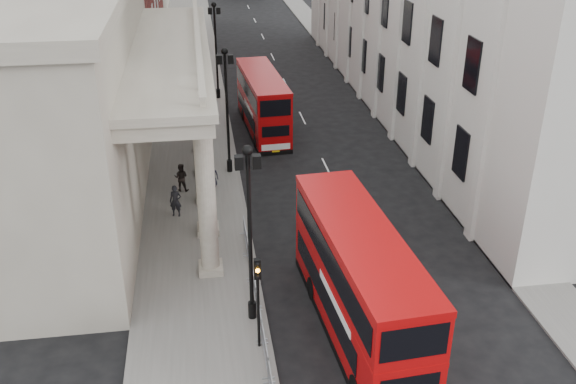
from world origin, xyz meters
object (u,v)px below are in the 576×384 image
object	(u,v)px
lamp_post_mid	(227,103)
pedestrian_c	(212,175)
bus_near	(359,280)
traffic_light	(258,287)
bus_far	(263,101)
pedestrian_a	(176,201)
pedestrian_b	(181,177)
lamp_post_south	(250,224)
lamp_post_north	(216,44)

from	to	relation	value
lamp_post_mid	pedestrian_c	xyz separation A→B (m)	(-1.21, -2.13, -4.03)
bus_near	traffic_light	bearing A→B (deg)	-176.12
bus_far	pedestrian_a	xyz separation A→B (m)	(-6.55, -13.49, -1.28)
traffic_light	pedestrian_b	size ratio (longest dim) A/B	2.38
pedestrian_a	pedestrian_c	bearing A→B (deg)	70.32
lamp_post_mid	pedestrian_a	bearing A→B (deg)	-120.79
pedestrian_c	bus_near	bearing A→B (deg)	-63.58
bus_near	pedestrian_a	bearing A→B (deg)	120.11
bus_far	lamp_post_south	bearing A→B (deg)	-101.33
lamp_post_north	pedestrian_a	world-z (taller)	lamp_post_north
pedestrian_c	pedestrian_a	bearing A→B (deg)	-115.27
traffic_light	lamp_post_north	bearing A→B (deg)	90.17
pedestrian_c	lamp_post_mid	bearing A→B (deg)	66.51
bus_near	bus_far	distance (m)	25.12
traffic_light	bus_near	size ratio (longest dim) A/B	0.37
bus_far	pedestrian_b	distance (m)	12.01
pedestrian_a	lamp_post_mid	bearing A→B (deg)	70.96
lamp_post_north	traffic_light	size ratio (longest dim) A/B	1.93
lamp_post_mid	bus_near	size ratio (longest dim) A/B	0.71
pedestrian_c	traffic_light	bearing A→B (deg)	-79.13
bus_near	bus_far	bearing A→B (deg)	88.94
bus_near	pedestrian_b	size ratio (longest dim) A/B	6.51
lamp_post_south	pedestrian_b	size ratio (longest dim) A/B	4.60
lamp_post_mid	bus_far	distance (m)	8.66
lamp_post_south	pedestrian_a	distance (m)	11.43
lamp_post_south	traffic_light	world-z (taller)	lamp_post_south
bus_far	pedestrian_c	world-z (taller)	bus_far
bus_near	pedestrian_c	distance (m)	16.38
lamp_post_north	pedestrian_a	distance (m)	22.42
traffic_light	pedestrian_c	world-z (taller)	traffic_light
lamp_post_south	pedestrian_b	distance (m)	14.41
lamp_post_north	pedestrian_c	distance (m)	18.61
pedestrian_a	pedestrian_b	bearing A→B (deg)	96.58
lamp_post_south	lamp_post_north	size ratio (longest dim) A/B	1.00
lamp_post_mid	bus_near	xyz separation A→B (m)	(4.43, -17.41, -2.29)
traffic_light	pedestrian_c	size ratio (longest dim) A/B	2.81
traffic_light	lamp_post_mid	bearing A→B (deg)	90.32
pedestrian_b	pedestrian_c	bearing A→B (deg)	-154.32
lamp_post_south	traffic_light	xyz separation A→B (m)	(0.10, -2.02, -1.80)
traffic_light	bus_far	world-z (taller)	bus_far
lamp_post_south	bus_near	xyz separation A→B (m)	(4.43, -1.41, -2.29)
lamp_post_south	bus_near	size ratio (longest dim) A/B	0.71
bus_far	pedestrian_c	bearing A→B (deg)	-117.58
lamp_post_north	bus_far	bearing A→B (deg)	-69.64
traffic_light	pedestrian_a	xyz separation A→B (m)	(-3.56, 12.21, -2.04)
bus_near	pedestrian_c	bearing A→B (deg)	106.14
traffic_light	bus_near	distance (m)	4.40
lamp_post_mid	bus_far	xyz separation A→B (m)	(3.09, 7.68, -2.57)
traffic_light	pedestrian_b	xyz separation A→B (m)	(-3.26, 15.52, -2.08)
traffic_light	bus_near	world-z (taller)	bus_near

